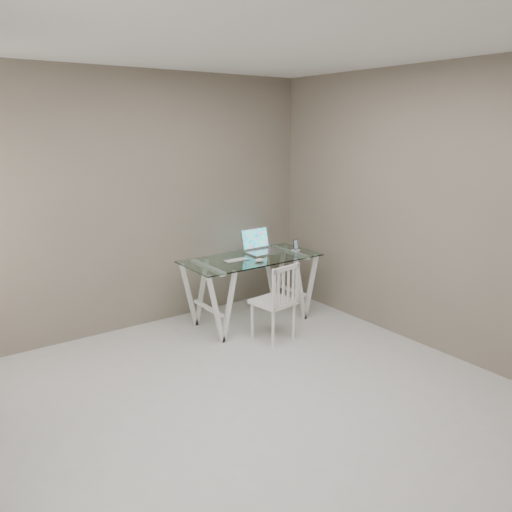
{
  "coord_description": "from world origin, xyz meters",
  "views": [
    {
      "loc": [
        -2.08,
        -2.7,
        2.13
      ],
      "look_at": [
        0.79,
        1.3,
        0.85
      ],
      "focal_mm": 35.0,
      "sensor_mm": 36.0,
      "label": 1
    }
  ],
  "objects": [
    {
      "name": "keyboard",
      "position": [
        0.74,
        1.59,
        0.75
      ],
      "size": [
        0.27,
        0.12,
        0.01
      ],
      "primitive_type": "cube",
      "color": "silver",
      "rests_on": "desk"
    },
    {
      "name": "chair",
      "position": [
        0.87,
        1.03,
        0.45
      ],
      "size": [
        0.42,
        0.42,
        0.82
      ],
      "rotation": [
        0.0,
        0.0,
        0.14
      ],
      "color": "silver",
      "rests_on": "ground"
    },
    {
      "name": "laptop",
      "position": [
        1.17,
        1.76,
        0.81
      ],
      "size": [
        0.38,
        0.33,
        0.26
      ],
      "color": "#B9B9BE",
      "rests_on": "desk"
    },
    {
      "name": "desk",
      "position": [
        0.94,
        1.6,
        0.38
      ],
      "size": [
        1.5,
        0.7,
        0.75
      ],
      "color": "silver",
      "rests_on": "ground"
    },
    {
      "name": "room",
      "position": [
        -0.06,
        0.02,
        1.72
      ],
      "size": [
        4.5,
        4.52,
        2.71
      ],
      "color": "beige",
      "rests_on": "ground"
    },
    {
      "name": "mouse",
      "position": [
        0.91,
        1.41,
        0.76
      ],
      "size": [
        0.11,
        0.07,
        0.04
      ],
      "primitive_type": "ellipsoid",
      "color": "white",
      "rests_on": "desk"
    },
    {
      "name": "phone_dock",
      "position": [
        1.54,
        1.56,
        0.78
      ],
      "size": [
        0.07,
        0.07,
        0.13
      ],
      "color": "white",
      "rests_on": "desk"
    }
  ]
}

